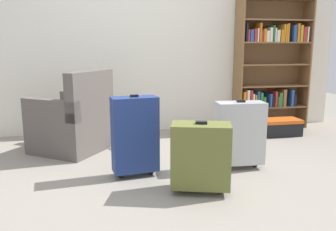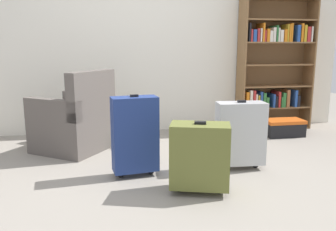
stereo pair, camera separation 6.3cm
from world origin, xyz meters
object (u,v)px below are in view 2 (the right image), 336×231
Objects in this scene: suitcase_silver at (240,133)px; bookshelf at (274,65)px; storage_box at (284,127)px; suitcase_navy_blue at (135,134)px; suitcase_olive at (200,156)px; mug at (121,144)px; armchair at (75,122)px.

bookshelf is at bearing 54.98° from suitcase_silver.
suitcase_silver is (-1.03, -1.06, 0.23)m from storage_box.
suitcase_navy_blue is at bearing -151.89° from storage_box.
suitcase_silver reaches higher than suitcase_olive.
suitcase_navy_blue is at bearing -83.75° from mug.
bookshelf is at bearing 36.82° from suitcase_navy_blue.
bookshelf is at bearing 84.37° from storage_box.
suitcase_silver is (1.00, 0.02, -0.04)m from suitcase_navy_blue.
armchair reaches higher than suitcase_olive.
mug is at bearing -162.98° from bookshelf.
suitcase_olive is 0.66m from suitcase_navy_blue.
storage_box is 2.20m from suitcase_olive.
suitcase_silver is at bearing -29.36° from armchair.
suitcase_olive is at bearing -52.07° from armchair.
suitcase_silver reaches higher than storage_box.
mug is at bearing 141.64° from suitcase_silver.
mug is 1.48m from suitcase_olive.
storage_box is 1.50m from suitcase_silver.
suitcase_navy_blue is (0.59, -0.92, 0.07)m from armchair.
suitcase_olive is (1.07, -1.37, -0.01)m from armchair.
bookshelf is 3.57× the size of storage_box.
armchair is (-2.67, -0.64, -0.58)m from bookshelf.
armchair is 1.74m from suitcase_olive.
suitcase_olive is at bearing -66.93° from mug.
bookshelf is 2.40× the size of suitcase_navy_blue.
mug is at bearing 113.07° from suitcase_olive.
suitcase_navy_blue is at bearing -57.09° from armchair.
suitcase_silver is (1.60, -0.90, 0.03)m from armchair.
bookshelf is at bearing 17.02° from mug.
storage_box is at bearing 28.11° from suitcase_navy_blue.
suitcase_navy_blue reaches higher than suitcase_silver.
suitcase_silver is at bearing -125.02° from bookshelf.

